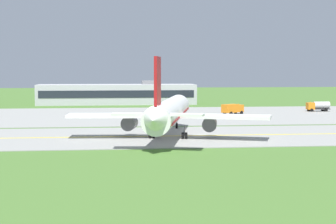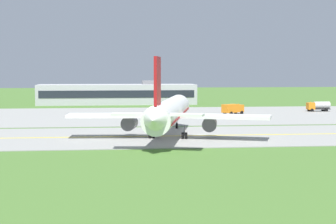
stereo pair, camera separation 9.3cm
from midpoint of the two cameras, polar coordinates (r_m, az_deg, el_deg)
name	(u,v)px [view 1 (the left image)]	position (r m, az deg, el deg)	size (l,w,h in m)	color
ground_plane	(202,136)	(90.03, 3.52, -2.54)	(500.00, 500.00, 0.00)	#47702D
taxiway_strip	(202,136)	(90.03, 3.52, -2.51)	(240.00, 28.00, 0.10)	gray
apron_pad	(212,115)	(132.94, 4.66, -0.27)	(140.00, 52.00, 0.10)	gray
taxiway_centreline	(202,135)	(90.02, 3.52, -2.47)	(220.00, 0.60, 0.01)	yellow
airplane_lead	(169,112)	(87.01, 0.08, -0.04)	(32.13, 39.34, 12.70)	white
service_truck_baggage	(318,106)	(147.90, 15.46, 0.63)	(6.03, 2.42, 2.65)	orange
service_truck_fuel	(233,109)	(133.48, 6.77, 0.37)	(6.12, 5.06, 2.60)	orange
terminal_building	(117,94)	(174.22, -5.39, 1.87)	(49.96, 11.92, 7.54)	#B2B2B7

